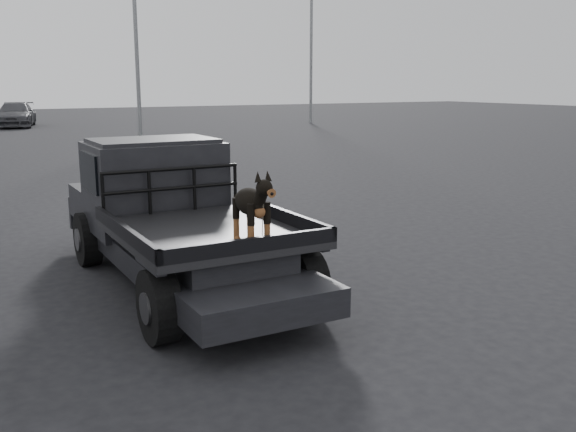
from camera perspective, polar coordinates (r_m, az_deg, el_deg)
ground at (r=6.89m, az=-11.09°, el=-10.17°), size 120.00×120.00×0.00m
flatbed_ute at (r=8.30m, az=-9.60°, el=-2.96°), size 2.00×5.40×0.92m
ute_cab at (r=9.01m, az=-11.84°, el=3.96°), size 1.72×1.30×0.88m
headache_rack at (r=8.33m, az=-10.24°, el=2.25°), size 1.80×0.08×0.55m
dog at (r=6.58m, az=-3.29°, el=0.73°), size 0.32×0.60×0.74m
distant_car_b at (r=40.69m, az=-23.05°, el=8.30°), size 2.95×5.13×1.40m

